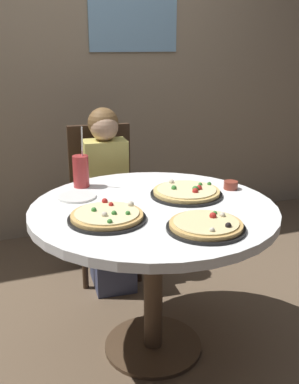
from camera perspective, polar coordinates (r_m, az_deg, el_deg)
ground_plane at (r=2.36m, az=0.45°, el=-19.11°), size 8.00×8.00×0.00m
wall_with_window at (r=3.47m, az=-9.89°, el=18.35°), size 5.20×0.14×2.90m
dining_table at (r=2.04m, az=0.50°, el=-4.70°), size 1.11×1.11×0.75m
chair_wooden at (r=2.90m, az=-5.95°, el=0.04°), size 0.43×0.43×0.95m
diner_child at (r=2.75m, az=-5.21°, el=-2.03°), size 0.28×0.42×1.08m
pizza_veggie at (r=1.76m, az=7.23°, el=-4.26°), size 0.31×0.31×0.05m
pizza_cheese at (r=2.13m, az=4.75°, el=-0.03°), size 0.34×0.34×0.05m
pizza_pepperoni at (r=1.84m, az=-5.42°, el=-3.09°), size 0.32×0.32×0.05m
soda_cup at (r=2.27m, az=-8.73°, el=2.64°), size 0.08×0.08×0.31m
sauce_bowl at (r=2.26m, az=10.31°, el=0.86°), size 0.07×0.07×0.04m
plate_small at (r=2.13m, az=-9.25°, el=-0.59°), size 0.18×0.18×0.01m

